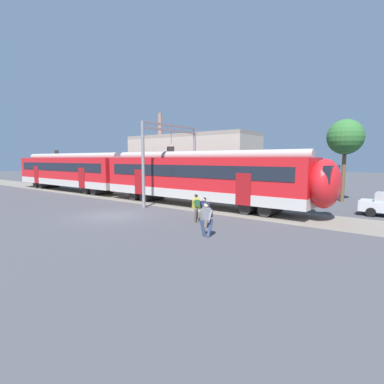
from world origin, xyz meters
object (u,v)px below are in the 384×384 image
commuter_train (126,174)px  pedestrian_navy (205,210)px  pedestrian_grey (207,217)px  pedestrian_yellow (196,206)px

commuter_train → pedestrian_navy: bearing=-23.2°
commuter_train → pedestrian_grey: (14.63, -7.27, -1.26)m
pedestrian_navy → pedestrian_grey: bearing=-51.8°
commuter_train → pedestrian_yellow: 13.27m
commuter_train → pedestrian_yellow: commuter_train is taller
pedestrian_yellow → pedestrian_navy: bearing=-33.9°
commuter_train → pedestrian_yellow: size_ratio=22.83×
pedestrian_navy → pedestrian_yellow: bearing=146.1°
commuter_train → pedestrian_grey: size_ratio=22.83×
commuter_train → pedestrian_grey: bearing=-26.4°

